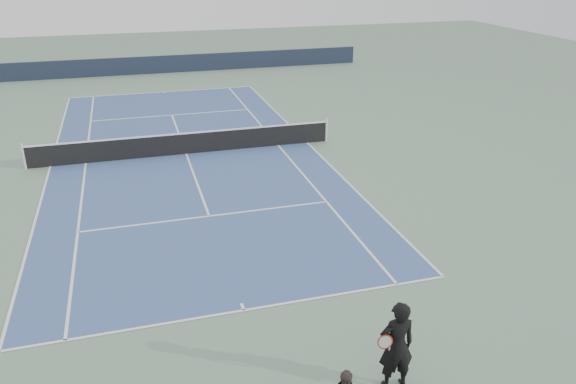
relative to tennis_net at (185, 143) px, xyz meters
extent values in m
plane|color=slate|center=(0.00, 0.00, -0.50)|extent=(80.00, 80.00, 0.00)
cube|color=#395388|center=(0.00, 0.00, -0.50)|extent=(10.97, 23.77, 0.01)
cylinder|color=silver|center=(-6.40, 0.00, 0.03)|extent=(0.10, 0.10, 1.07)
cylinder|color=silver|center=(6.40, 0.00, 0.03)|extent=(0.10, 0.10, 1.07)
cube|color=black|center=(0.00, 0.00, -0.04)|extent=(12.80, 0.03, 0.90)
cube|color=white|center=(0.00, 0.00, 0.43)|extent=(12.80, 0.04, 0.06)
cube|color=black|center=(0.00, 17.88, 0.10)|extent=(30.00, 0.25, 1.20)
imported|color=black|center=(2.36, -15.22, 0.49)|extent=(0.78, 0.58, 1.99)
torus|color=maroon|center=(2.08, -15.27, 0.68)|extent=(0.34, 0.18, 0.36)
cylinder|color=white|center=(2.08, -15.27, 0.68)|extent=(0.29, 0.14, 0.32)
cylinder|color=white|center=(2.20, -15.24, 0.42)|extent=(0.08, 0.13, 0.27)
camera|label=1|loc=(-2.15, -23.14, 7.60)|focal=35.00mm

